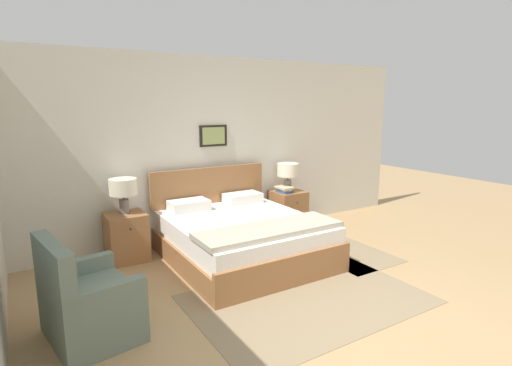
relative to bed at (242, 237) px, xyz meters
The scene contains 13 objects.
ground_plane 2.07m from the bed, 91.67° to the right, with size 16.00×16.00×0.00m, color tan.
wall_back 1.46m from the bed, 93.22° to the left, with size 7.39×0.09×2.60m.
area_rug_main 1.32m from the bed, 88.36° to the right, with size 2.31×1.57×0.01m.
area_rug_bedside 1.40m from the bed, 18.66° to the right, with size 0.88×1.47×0.01m.
bed is the anchor object (origin of this frame).
armchair 2.14m from the bed, 156.49° to the right, with size 0.77×0.88×0.90m.
nightstand_near_window 1.45m from the bed, 149.33° to the left, with size 0.47×0.50×0.60m.
nightstand_by_door 1.45m from the bed, 30.67° to the left, with size 0.47×0.50×0.60m.
table_lamp_near_window 1.59m from the bed, 148.39° to the left, with size 0.33×0.33×0.44m.
table_lamp_by_door 1.60m from the bed, 31.34° to the left, with size 0.33×0.33×0.44m.
book_thick_bottom 1.38m from the bed, 31.24° to the left, with size 0.20×0.25×0.04m.
book_hardcover_middle 1.39m from the bed, 31.24° to the left, with size 0.15×0.21×0.03m.
book_novel_upper 1.39m from the bed, 31.24° to the left, with size 0.21×0.28×0.03m.
Camera 1 is at (-2.30, -2.14, 1.93)m, focal length 28.00 mm.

